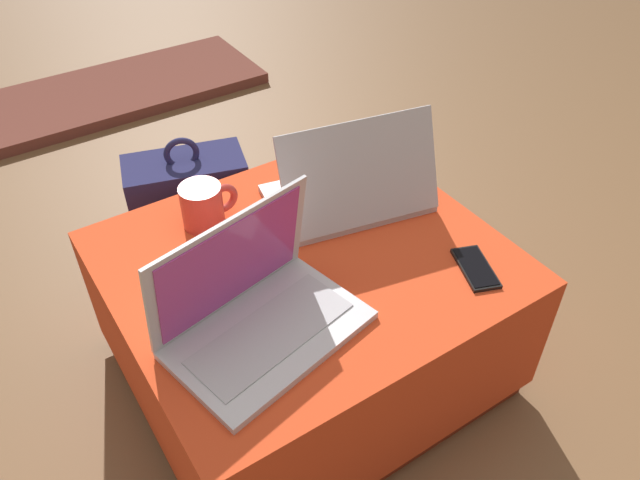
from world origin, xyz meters
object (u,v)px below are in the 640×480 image
laptop_near (256,310)px  laptop_far (351,190)px  backpack (192,218)px  coffee_mug (204,205)px  cell_phone (476,268)px

laptop_near → laptop_far: laptop_near is taller
laptop_near → backpack: (0.12, 0.62, -0.25)m
laptop_near → coffee_mug: size_ratio=2.95×
laptop_near → cell_phone: (0.46, -0.11, -0.05)m
laptop_far → coffee_mug: (-0.31, 0.13, 0.00)m
laptop_near → cell_phone: size_ratio=2.79×
backpack → coffee_mug: 0.37m
cell_phone → backpack: 0.83m
laptop_far → cell_phone: size_ratio=2.81×
laptop_near → laptop_far: size_ratio=0.99×
laptop_far → backpack: bearing=-46.6°
laptop_near → coffee_mug: 0.35m
laptop_near → coffee_mug: bearing=68.4°
laptop_near → laptop_far: bearing=17.8°
laptop_far → coffee_mug: size_ratio=2.98×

